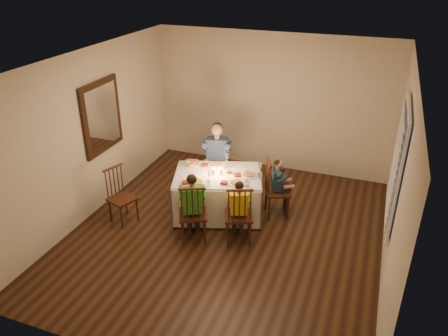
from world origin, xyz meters
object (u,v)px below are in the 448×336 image
(chair_adult, at_px, (217,190))
(adult, at_px, (217,190))
(chair_end, at_px, (276,214))
(dining_table, at_px, (218,186))
(child_teal, at_px, (276,214))
(serving_bowl, at_px, (192,164))
(child_yellow, at_px, (238,240))
(chair_near_right, at_px, (238,240))
(chair_extra, at_px, (125,221))
(chair_near_left, at_px, (194,239))
(child_green, at_px, (194,239))

(chair_adult, distance_m, adult, 0.00)
(chair_end, xyz_separation_m, adult, (-1.19, 0.40, 0.00))
(dining_table, distance_m, child_teal, 1.08)
(dining_table, xyz_separation_m, adult, (-0.28, 0.69, -0.51))
(adult, xyz_separation_m, serving_bowl, (-0.24, -0.53, 0.74))
(child_teal, bearing_deg, adult, 47.25)
(chair_end, bearing_deg, child_yellow, 134.22)
(chair_near_right, bearing_deg, serving_bowl, -56.72)
(chair_extra, relative_size, adult, 0.72)
(adult, bearing_deg, chair_adult, 0.00)
(chair_adult, relative_size, child_yellow, 0.97)
(dining_table, xyz_separation_m, child_teal, (0.91, 0.29, -0.51))
(chair_near_left, distance_m, adult, 1.50)
(chair_near_left, relative_size, child_green, 0.88)
(chair_end, xyz_separation_m, child_teal, (0.00, 0.00, 0.00))
(dining_table, bearing_deg, chair_near_left, -113.80)
(chair_adult, height_order, chair_extra, chair_adult)
(child_yellow, bearing_deg, chair_end, -132.93)
(chair_adult, distance_m, chair_end, 1.25)
(chair_end, bearing_deg, child_teal, -0.00)
(child_yellow, height_order, child_teal, child_yellow)
(dining_table, distance_m, chair_extra, 1.58)
(chair_extra, height_order, child_green, child_green)
(dining_table, height_order, child_green, dining_table)
(adult, distance_m, child_teal, 1.25)
(chair_end, relative_size, adult, 0.76)
(dining_table, xyz_separation_m, chair_end, (0.91, 0.29, -0.51))
(child_yellow, bearing_deg, chair_adult, -78.60)
(chair_adult, height_order, chair_near_right, same)
(child_yellow, bearing_deg, chair_extra, -17.22)
(chair_near_right, xyz_separation_m, child_teal, (0.35, 0.89, 0.00))
(chair_near_left, bearing_deg, child_yellow, 172.16)
(dining_table, bearing_deg, serving_bowl, 144.74)
(chair_extra, xyz_separation_m, child_green, (1.23, -0.06, 0.00))
(child_green, xyz_separation_m, child_yellow, (0.63, 0.20, 0.00))
(dining_table, relative_size, adult, 1.26)
(child_teal, bearing_deg, dining_table, 83.61)
(chair_end, relative_size, child_teal, 0.99)
(chair_adult, xyz_separation_m, chair_near_left, (0.20, -1.49, 0.00))
(chair_end, relative_size, child_green, 0.88)
(chair_near_left, relative_size, child_teal, 0.99)
(dining_table, height_order, serving_bowl, serving_bowl)
(dining_table, relative_size, chair_adult, 1.66)
(adult, bearing_deg, chair_end, -33.04)
(chair_adult, xyz_separation_m, child_teal, (1.19, -0.40, 0.00))
(child_yellow, distance_m, child_teal, 0.96)
(chair_end, distance_m, child_green, 1.47)
(dining_table, distance_m, adult, 0.90)
(adult, bearing_deg, dining_table, -82.70)
(dining_table, relative_size, chair_extra, 1.76)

